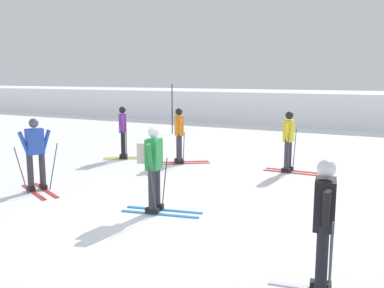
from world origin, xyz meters
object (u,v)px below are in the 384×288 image
at_px(skier_green, 153,165).
at_px(skier_blue, 35,152).
at_px(skier_purple, 123,131).
at_px(skier_yellow, 289,140).
at_px(skier_black, 325,225).
at_px(trail_marker_pole, 172,109).
at_px(skier_orange, 179,134).

xyz_separation_m(skier_green, skier_blue, (-3.31, 0.08, -0.04)).
xyz_separation_m(skier_green, skier_purple, (-3.87, 4.21, -0.04)).
bearing_deg(skier_purple, skier_yellow, 6.27).
xyz_separation_m(skier_black, skier_purple, (-7.46, 6.02, 0.00)).
height_order(skier_black, skier_green, same).
distance_m(skier_green, skier_yellow, 5.00).
height_order(skier_blue, trail_marker_pole, trail_marker_pole).
bearing_deg(skier_yellow, skier_purple, -173.73).
xyz_separation_m(skier_orange, skier_green, (1.89, -4.42, 0.04)).
bearing_deg(skier_black, skier_green, 153.27).
height_order(skier_blue, skier_yellow, same).
bearing_deg(skier_orange, skier_green, -66.84).
xyz_separation_m(skier_yellow, trail_marker_pole, (-7.01, 5.53, 0.24)).
bearing_deg(skier_yellow, skier_black, -71.78).
height_order(skier_black, skier_blue, same).
bearing_deg(skier_yellow, skier_orange, -173.52).
bearing_deg(skier_purple, skier_orange, 5.92).
distance_m(skier_purple, trail_marker_pole, 6.35).
bearing_deg(skier_purple, trail_marker_pole, 105.74).
relative_size(skier_orange, skier_blue, 1.00).
xyz_separation_m(skier_orange, skier_blue, (-1.42, -4.34, 0.00)).
height_order(skier_green, skier_yellow, same).
relative_size(skier_orange, skier_purple, 1.00).
relative_size(skier_black, skier_green, 1.00).
xyz_separation_m(skier_black, skier_green, (-3.59, 1.81, 0.04)).
bearing_deg(skier_blue, skier_yellow, 44.91).
height_order(skier_purple, trail_marker_pole, trail_marker_pole).
bearing_deg(skier_purple, skier_black, -38.89).
bearing_deg(skier_blue, trail_marker_pole, 102.57).
distance_m(skier_purple, skier_blue, 4.17).
relative_size(skier_black, skier_blue, 1.00).
bearing_deg(skier_orange, trail_marker_pole, 122.09).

